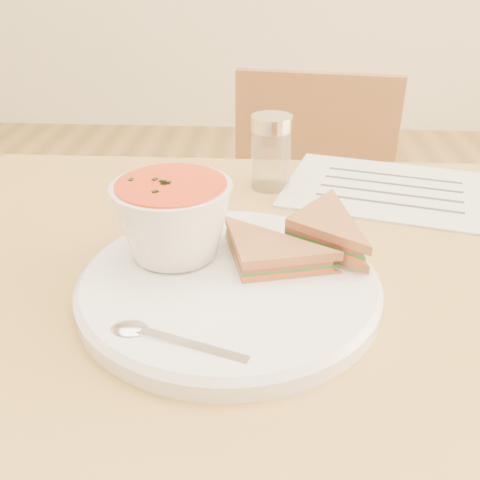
# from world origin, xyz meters

# --- Properties ---
(chair_far) EXTENTS (0.41, 0.41, 0.82)m
(chair_far) POSITION_xyz_m (0.02, 0.54, 0.41)
(chair_far) COLOR brown
(chair_far) RESTS_ON floor
(plate) EXTENTS (0.35, 0.35, 0.02)m
(plate) POSITION_xyz_m (-0.09, -0.04, 0.76)
(plate) COLOR white
(plate) RESTS_ON dining_table
(soup_bowl) EXTENTS (0.15, 0.15, 0.08)m
(soup_bowl) POSITION_xyz_m (-0.15, 0.00, 0.81)
(soup_bowl) COLOR white
(soup_bowl) RESTS_ON plate
(sandwich_half_a) EXTENTS (0.12, 0.12, 0.03)m
(sandwich_half_a) POSITION_xyz_m (-0.08, -0.05, 0.78)
(sandwich_half_a) COLOR #A26739
(sandwich_half_a) RESTS_ON plate
(sandwich_half_b) EXTENTS (0.14, 0.14, 0.03)m
(sandwich_half_b) POSITION_xyz_m (-0.04, 0.02, 0.79)
(sandwich_half_b) COLOR #A26739
(sandwich_half_b) RESTS_ON plate
(spoon) EXTENTS (0.17, 0.08, 0.01)m
(spoon) POSITION_xyz_m (-0.12, -0.14, 0.77)
(spoon) COLOR silver
(spoon) RESTS_ON plate
(paper_menu) EXTENTS (0.34, 0.28, 0.00)m
(paper_menu) POSITION_xyz_m (0.12, 0.23, 0.75)
(paper_menu) COLOR white
(paper_menu) RESTS_ON dining_table
(condiment_shaker) EXTENTS (0.08, 0.08, 0.10)m
(condiment_shaker) POSITION_xyz_m (-0.05, 0.24, 0.80)
(condiment_shaker) COLOR silver
(condiment_shaker) RESTS_ON dining_table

